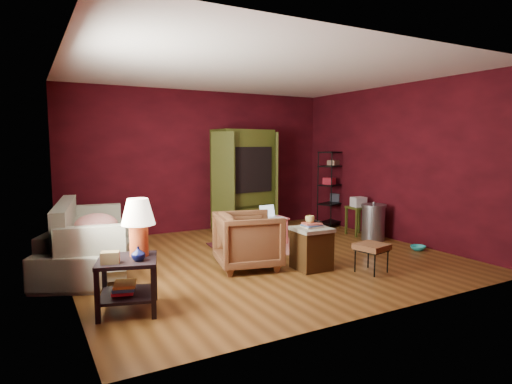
% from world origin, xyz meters
% --- Properties ---
extents(room, '(5.54, 5.04, 2.84)m').
position_xyz_m(room, '(-0.04, -0.01, 1.40)').
color(room, brown).
rests_on(room, ground).
extents(sofa, '(1.47, 2.24, 0.85)m').
position_xyz_m(sofa, '(-2.41, 0.62, 0.42)').
color(sofa, gray).
rests_on(sofa, ground).
extents(armchair, '(0.95, 0.99, 0.87)m').
position_xyz_m(armchair, '(-0.44, -0.37, 0.43)').
color(armchair, black).
rests_on(armchair, ground).
extents(pet_bowl_steel, '(0.25, 0.13, 0.25)m').
position_xyz_m(pet_bowl_steel, '(1.71, -0.57, 0.12)').
color(pet_bowl_steel, '#B1B4B8').
rests_on(pet_bowl_steel, ground).
extents(pet_bowl_turquoise, '(0.25, 0.14, 0.24)m').
position_xyz_m(pet_bowl_turquoise, '(2.49, -0.83, 0.12)').
color(pet_bowl_turquoise, '#29BEBF').
rests_on(pet_bowl_turquoise, ground).
extents(vase, '(0.16, 0.17, 0.14)m').
position_xyz_m(vase, '(-2.19, -1.31, 0.63)').
color(vase, '#0C103C').
rests_on(vase, side_table).
extents(mug, '(0.15, 0.13, 0.13)m').
position_xyz_m(mug, '(0.28, -0.84, 0.72)').
color(mug, '#D7CC69').
rests_on(mug, hamper).
extents(side_table, '(0.74, 0.74, 1.17)m').
position_xyz_m(side_table, '(-2.20, -1.14, 0.70)').
color(side_table, black).
rests_on(side_table, ground).
extents(sofa_cushions, '(1.16, 2.19, 0.87)m').
position_xyz_m(sofa_cushions, '(-2.43, 0.63, 0.43)').
color(sofa_cushions, gray).
rests_on(sofa_cushions, sofa).
extents(hamper, '(0.50, 0.50, 0.68)m').
position_xyz_m(hamper, '(0.31, -0.85, 0.31)').
color(hamper, '#43280F').
rests_on(hamper, ground).
extents(footstool, '(0.46, 0.46, 0.40)m').
position_xyz_m(footstool, '(0.93, -1.38, 0.34)').
color(footstool, black).
rests_on(footstool, ground).
extents(rug_round, '(1.68, 1.68, 0.01)m').
position_xyz_m(rug_round, '(0.53, 0.57, 0.01)').
color(rug_round, '#F7E3CD').
rests_on(rug_round, ground).
extents(rug_oriental, '(1.19, 0.86, 0.01)m').
position_xyz_m(rug_oriental, '(0.09, 0.83, 0.01)').
color(rug_oriental, '#52151B').
rests_on(rug_oriental, ground).
extents(laptop_desk, '(0.55, 0.45, 0.67)m').
position_xyz_m(laptop_desk, '(0.57, 0.71, 0.42)').
color(laptop_desk, '#FB7276').
rests_on(laptop_desk, ground).
extents(tv_armoire, '(1.60, 0.95, 2.04)m').
position_xyz_m(tv_armoire, '(0.81, 2.21, 1.06)').
color(tv_armoire, '#424914').
rests_on(tv_armoire, ground).
extents(wire_shelving, '(0.85, 0.61, 1.59)m').
position_xyz_m(wire_shelving, '(2.64, 1.57, 0.87)').
color(wire_shelving, black).
rests_on(wire_shelving, ground).
extents(small_stand, '(0.39, 0.39, 0.74)m').
position_xyz_m(small_stand, '(2.44, 0.56, 0.55)').
color(small_stand, '#424914').
rests_on(small_stand, ground).
extents(trash_can, '(0.46, 0.46, 0.71)m').
position_xyz_m(trash_can, '(2.38, 0.09, 0.33)').
color(trash_can, gray).
rests_on(trash_can, ground).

